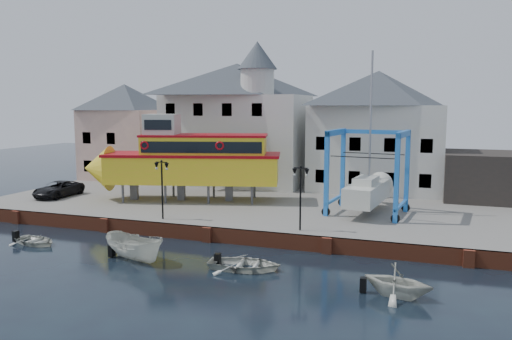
% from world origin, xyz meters
% --- Properties ---
extents(ground, '(140.00, 140.00, 0.00)m').
position_xyz_m(ground, '(0.00, 0.00, 0.00)').
color(ground, black).
rests_on(ground, ground).
extents(hardstanding, '(44.00, 22.00, 1.00)m').
position_xyz_m(hardstanding, '(0.00, 11.00, 0.50)').
color(hardstanding, slate).
rests_on(hardstanding, ground).
extents(quay_wall, '(44.00, 0.47, 1.00)m').
position_xyz_m(quay_wall, '(-0.00, 0.10, 0.50)').
color(quay_wall, brown).
rests_on(quay_wall, ground).
extents(building_pink, '(8.00, 7.00, 10.30)m').
position_xyz_m(building_pink, '(-18.00, 18.00, 6.15)').
color(building_pink, tan).
rests_on(building_pink, hardstanding).
extents(building_white_main, '(14.00, 8.30, 14.00)m').
position_xyz_m(building_white_main, '(-4.87, 18.39, 7.34)').
color(building_white_main, silver).
rests_on(building_white_main, hardstanding).
extents(building_white_right, '(12.00, 8.00, 11.20)m').
position_xyz_m(building_white_right, '(9.00, 19.00, 6.60)').
color(building_white_right, silver).
rests_on(building_white_right, hardstanding).
extents(shed_dark, '(8.00, 7.00, 4.00)m').
position_xyz_m(shed_dark, '(19.00, 17.00, 3.00)').
color(shed_dark, '#272521').
rests_on(shed_dark, hardstanding).
extents(lamp_post_left, '(1.12, 0.32, 4.20)m').
position_xyz_m(lamp_post_left, '(-4.00, 1.20, 4.17)').
color(lamp_post_left, black).
rests_on(lamp_post_left, hardstanding).
extents(lamp_post_right, '(1.12, 0.32, 4.20)m').
position_xyz_m(lamp_post_right, '(6.00, 1.20, 4.17)').
color(lamp_post_right, black).
rests_on(lamp_post_right, hardstanding).
extents(tour_boat, '(17.16, 8.15, 7.28)m').
position_xyz_m(tour_boat, '(-6.03, 8.05, 4.43)').
color(tour_boat, '#59595E').
rests_on(tour_boat, hardstanding).
extents(travel_lift, '(6.07, 8.09, 11.93)m').
position_xyz_m(travel_lift, '(9.57, 8.34, 3.00)').
color(travel_lift, blue).
rests_on(travel_lift, hardstanding).
extents(van, '(2.27, 4.89, 1.36)m').
position_xyz_m(van, '(-17.08, 5.92, 1.68)').
color(van, black).
rests_on(van, hardstanding).
extents(motorboat_a, '(4.82, 2.99, 1.75)m').
position_xyz_m(motorboat_a, '(-2.39, -4.95, 0.00)').
color(motorboat_a, beige).
rests_on(motorboat_a, ground).
extents(motorboat_b, '(4.34, 3.32, 0.84)m').
position_xyz_m(motorboat_b, '(4.26, -4.47, 0.00)').
color(motorboat_b, beige).
rests_on(motorboat_b, ground).
extents(motorboat_c, '(3.84, 3.51, 1.71)m').
position_xyz_m(motorboat_c, '(12.49, -5.82, 0.00)').
color(motorboat_c, beige).
rests_on(motorboat_c, ground).
extents(motorboat_d, '(3.67, 2.92, 0.68)m').
position_xyz_m(motorboat_d, '(-10.41, -4.14, 0.00)').
color(motorboat_d, beige).
rests_on(motorboat_d, ground).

